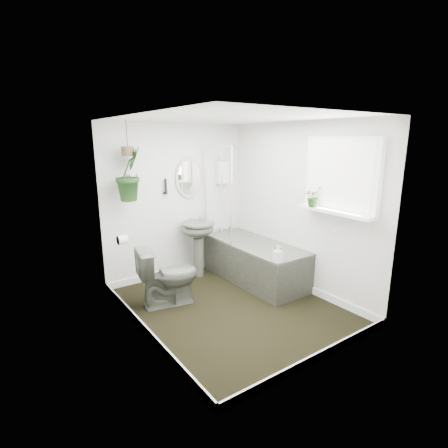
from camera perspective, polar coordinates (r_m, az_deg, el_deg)
floor at (r=4.57m, az=1.11°, el=-13.40°), size 2.30×2.80×0.02m
ceiling at (r=4.07m, az=1.27°, el=17.07°), size 2.30×2.80×0.02m
wall_back at (r=5.35m, az=-7.79°, el=3.68°), size 2.30×0.02×2.30m
wall_front at (r=3.18m, az=16.39°, el=-3.75°), size 2.30×0.02×2.30m
wall_left at (r=3.62m, az=-13.79°, el=-1.44°), size 0.02×2.80×2.30m
wall_right at (r=4.93m, az=12.15°, el=2.64°), size 0.02×2.80×2.30m
skirting at (r=4.54m, az=1.11°, el=-12.73°), size 2.30×2.80×0.10m
bathtub at (r=5.26m, az=4.98°, el=-6.11°), size 0.72×1.72×0.58m
bath_screen at (r=5.20m, az=-1.07°, el=4.98°), size 0.04×0.72×1.40m
shower_box at (r=5.64m, az=-0.28°, el=8.44°), size 0.20×0.10×0.35m
oval_mirror at (r=5.36m, az=-5.71°, el=7.55°), size 0.46×0.03×0.62m
wall_sconce at (r=5.18m, az=-9.50°, el=6.10°), size 0.04×0.04×0.22m
toilet_roll_holder at (r=4.35m, az=-16.27°, el=-2.49°), size 0.11×0.11×0.11m
window_recess at (r=4.36m, az=18.62°, el=7.46°), size 0.08×1.00×0.90m
window_sill at (r=4.37m, az=17.65°, el=1.95°), size 0.18×1.00×0.04m
window_blinds at (r=4.32m, az=18.26°, el=7.44°), size 0.01×0.86×0.76m
toilet at (r=4.54m, az=-9.06°, el=-8.30°), size 0.82×0.56×0.77m
pedestal_sink at (r=5.38m, az=-4.18°, el=-4.12°), size 0.52×0.45×0.85m
sill_plant at (r=4.49m, az=14.37°, el=4.39°), size 0.28×0.26×0.25m
hanging_plant at (r=4.78m, az=-15.22°, el=7.89°), size 0.50×0.48×0.70m
soap_bottle at (r=4.40m, az=8.80°, el=-4.84°), size 0.11×0.11×0.21m
hanging_pot at (r=4.76m, az=-15.44°, el=11.39°), size 0.16×0.16×0.12m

